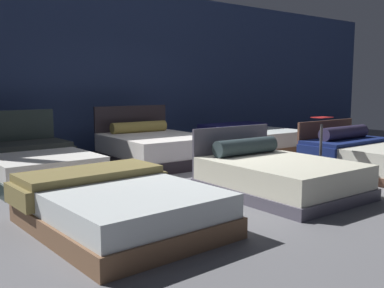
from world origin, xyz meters
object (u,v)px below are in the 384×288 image
bed_3 (33,164)px  price_sign (320,157)px  bed_1 (278,176)px  bed_2 (373,158)px  bed_5 (251,140)px  bed_4 (155,148)px  bed_0 (118,206)px

bed_3 → price_sign: bed_3 is taller
bed_1 → price_sign: size_ratio=2.03×
bed_2 → bed_5: bed_2 is taller
bed_4 → bed_5: size_ratio=1.02×
bed_1 → bed_4: size_ratio=0.97×
bed_1 → bed_4: bed_4 is taller
bed_3 → bed_5: bed_3 is taller
bed_3 → price_sign: 4.32m
bed_1 → bed_4: 2.88m
bed_1 → price_sign: bearing=7.4°
bed_0 → bed_5: size_ratio=1.05×
bed_4 → bed_5: bearing=-1.3°
bed_4 → bed_1: bearing=-87.2°
price_sign → bed_1: bearing=-172.5°
bed_2 → bed_5: (0.05, 2.81, 0.01)m
bed_1 → bed_3: size_ratio=0.89×
bed_0 → bed_3: size_ratio=0.94×
bed_1 → bed_4: (-0.08, 2.88, 0.04)m
bed_1 → bed_5: size_ratio=0.99×
bed_0 → bed_2: 4.54m
bed_1 → bed_5: bearing=50.9°
bed_2 → price_sign: price_sign is taller
bed_5 → price_sign: price_sign is taller
bed_1 → bed_5: (2.25, 2.78, 0.03)m
price_sign → bed_4: bearing=113.0°
bed_2 → bed_5: size_ratio=1.04×
bed_4 → price_sign: size_ratio=2.08×
bed_1 → price_sign: 1.10m
bed_1 → bed_3: (-2.29, 2.84, -0.00)m
bed_0 → bed_4: (2.25, 2.90, 0.05)m
bed_1 → bed_4: bearing=91.5°
bed_4 → bed_5: 2.33m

